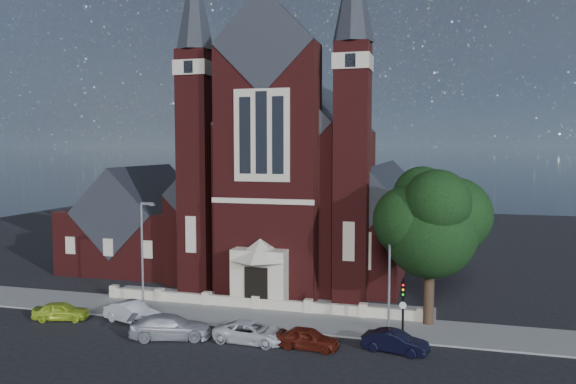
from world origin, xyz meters
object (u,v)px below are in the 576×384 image
(church, at_px, (307,186))
(car_navy, at_px, (395,342))
(car_silver_a, at_px, (132,312))
(street_lamp_right, at_px, (391,263))
(car_white_suv, at_px, (251,332))
(traffic_signal, at_px, (403,300))
(parish_hall, at_px, (142,227))
(car_dark_red, at_px, (308,338))
(car_lime_van, at_px, (61,311))
(street_tree, at_px, (432,225))
(car_silver_b, at_px, (171,327))
(street_lamp_left, at_px, (143,250))

(church, bearing_deg, car_navy, -64.69)
(church, bearing_deg, car_silver_a, -108.52)
(street_lamp_right, bearing_deg, car_white_suv, -152.11)
(traffic_signal, bearing_deg, street_lamp_right, 120.01)
(parish_hall, distance_m, car_white_suv, 25.85)
(street_lamp_right, relative_size, car_dark_red, 2.11)
(church, relative_size, car_lime_van, 9.18)
(car_navy, bearing_deg, car_dark_red, 110.80)
(street_tree, height_order, street_lamp_right, street_tree)
(church, distance_m, car_lime_van, 26.77)
(car_dark_red, height_order, car_navy, car_dark_red)
(car_lime_van, relative_size, car_navy, 0.98)
(car_silver_a, xyz_separation_m, car_silver_b, (4.04, -2.22, 0.03))
(traffic_signal, height_order, car_navy, traffic_signal)
(street_tree, xyz_separation_m, traffic_signal, (-1.60, -3.28, -4.38))
(parish_hall, relative_size, car_silver_a, 2.81)
(street_lamp_left, height_order, car_white_suv, street_lamp_left)
(street_lamp_left, bearing_deg, car_silver_b, -46.72)
(street_tree, bearing_deg, car_silver_a, -167.34)
(parish_hall, relative_size, traffic_signal, 3.05)
(parish_hall, bearing_deg, car_navy, -33.56)
(traffic_signal, relative_size, car_navy, 1.03)
(street_lamp_left, relative_size, car_silver_a, 1.87)
(church, xyz_separation_m, street_lamp_left, (-7.91, -18.94, -3.59))
(street_lamp_right, relative_size, car_white_suv, 1.73)
(car_silver_b, bearing_deg, car_silver_a, 44.13)
(traffic_signal, xyz_separation_m, car_silver_a, (-18.27, -1.18, -1.87))
(street_lamp_right, height_order, car_lime_van, street_lamp_right)
(street_tree, relative_size, car_navy, 2.76)
(street_lamp_right, relative_size, car_silver_b, 1.57)
(church, bearing_deg, car_dark_red, -76.57)
(car_silver_b, relative_size, car_white_suv, 1.10)
(car_white_suv, distance_m, car_navy, 8.81)
(church, xyz_separation_m, car_silver_a, (-7.27, -21.69, -7.47))
(street_tree, distance_m, traffic_signal, 5.70)
(street_lamp_right, bearing_deg, church, 118.04)
(street_lamp_right, bearing_deg, car_lime_van, -171.00)
(car_dark_red, bearing_deg, car_white_suv, 91.37)
(parish_hall, bearing_deg, street_lamp_right, -28.22)
(car_silver_a, height_order, car_dark_red, car_silver_a)
(car_lime_van, xyz_separation_m, car_silver_a, (5.13, 0.81, 0.07))
(traffic_signal, distance_m, car_dark_red, 6.44)
(parish_hall, distance_m, car_dark_red, 28.63)
(car_white_suv, xyz_separation_m, car_navy, (8.79, 0.60, -0.01))
(car_silver_a, distance_m, car_silver_b, 4.61)
(street_lamp_left, height_order, street_lamp_right, same)
(street_lamp_left, xyz_separation_m, car_silver_b, (4.68, -4.97, -3.85))
(street_tree, bearing_deg, church, 126.17)
(church, distance_m, car_white_suv, 24.53)
(parish_hall, relative_size, car_navy, 3.15)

